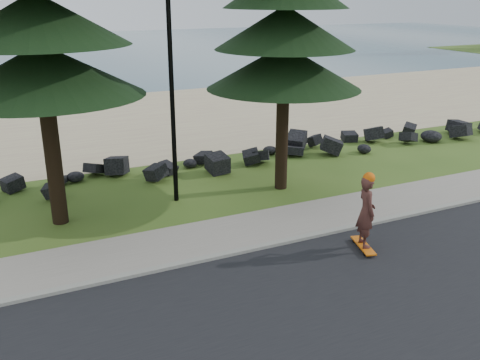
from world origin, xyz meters
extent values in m
plane|color=#3A5A1C|center=(0.00, 0.00, 0.00)|extent=(160.00, 160.00, 0.00)
cube|color=black|center=(0.00, -4.50, 0.01)|extent=(160.00, 7.00, 0.02)
cube|color=gray|center=(0.00, -0.90, 0.05)|extent=(160.00, 0.20, 0.10)
cube|color=gray|center=(0.00, 0.20, 0.04)|extent=(160.00, 2.00, 0.08)
cube|color=tan|center=(0.00, 14.50, 0.01)|extent=(160.00, 15.00, 0.01)
cube|color=#3B6171|center=(0.00, 51.00, 0.00)|extent=(160.00, 58.00, 0.01)
cylinder|color=black|center=(0.00, 3.20, 4.00)|extent=(0.14, 0.14, 8.00)
cube|color=orange|center=(3.16, -2.03, 0.10)|extent=(0.55, 1.12, 0.04)
imported|color=#4C2823|center=(3.16, -2.03, 1.03)|extent=(0.60, 0.76, 1.82)
sphere|color=#F0600D|center=(3.16, -2.03, 1.90)|extent=(0.29, 0.29, 0.29)
camera|label=1|loc=(-4.84, -11.67, 6.13)|focal=40.00mm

